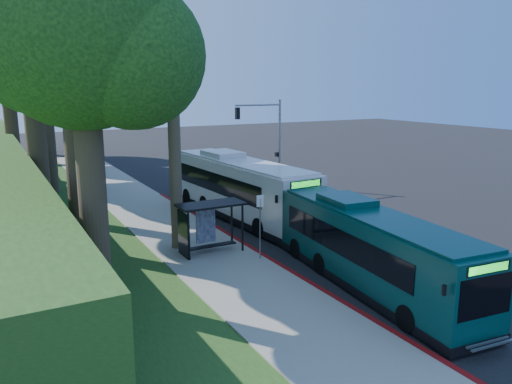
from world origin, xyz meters
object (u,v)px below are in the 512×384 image
white_bus (239,187)px  teal_bus (370,247)px  bus_shelter (205,218)px  pickup (261,188)px

white_bus → teal_bus: 12.46m
bus_shelter → teal_bus: 8.15m
pickup → bus_shelter: bearing=-113.2°
bus_shelter → teal_bus: teal_bus is taller
bus_shelter → white_bus: bearing=49.9°
white_bus → pickup: (3.71, 3.76, -1.10)m
bus_shelter → pickup: 12.53m
white_bus → teal_bus: white_bus is taller
teal_bus → pickup: (4.06, 16.21, -0.85)m
bus_shelter → teal_bus: size_ratio=0.27×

